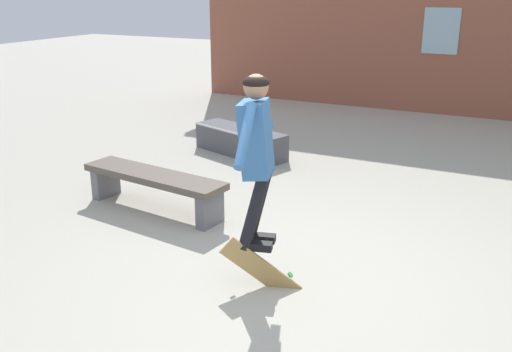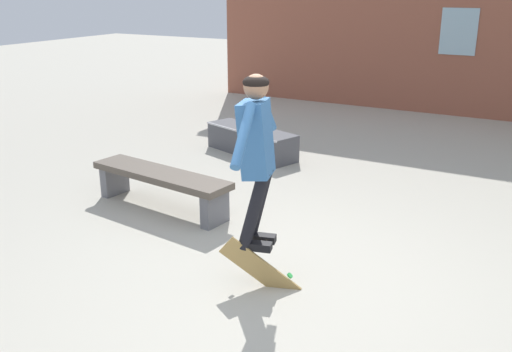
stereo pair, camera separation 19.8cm
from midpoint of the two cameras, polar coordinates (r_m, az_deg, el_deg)
The scene contains 6 objects.
ground_plane at distance 5.26m, azimuth 1.22°, elevation -10.64°, with size 40.00×40.00×0.00m, color #B2AD9E.
building_backdrop at distance 12.41m, azimuth 18.18°, elevation 15.64°, with size 11.36×0.52×4.90m.
park_bench at distance 6.86m, azimuth -11.00°, elevation -0.65°, with size 1.96×0.68×0.46m.
skate_ledge at distance 9.02m, azimuth -2.18°, elevation 3.48°, with size 1.71×1.00×0.42m.
skater at distance 4.82m, azimuth -1.16°, elevation 2.91°, with size 0.42×1.32×1.53m.
skateboard_flipping at distance 5.12m, azimuth -0.62°, elevation -9.37°, with size 0.69×0.31×0.64m.
Camera 1 is at (1.86, -4.20, 2.58)m, focal length 40.00 mm.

